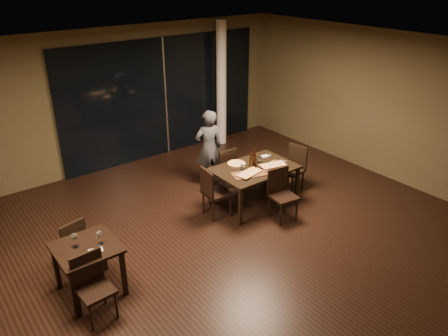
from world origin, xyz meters
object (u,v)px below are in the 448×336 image
Objects in this scene: main_table at (254,171)px; bottle_a at (251,161)px; chair_main_near at (281,191)px; chair_side_far at (71,242)px; chair_main_right at (294,166)px; side_table at (87,255)px; diner at (209,148)px; chair_side_near at (92,283)px; bottle_c at (253,157)px; chair_main_far at (225,167)px; bottle_b at (255,159)px; chair_main_left at (213,190)px.

main_table is 4.84× the size of bottle_a.
chair_side_far is (-3.46, 0.78, -0.04)m from chair_main_near.
bottle_a is at bearing -100.93° from chair_main_right.
diner reaches higher than side_table.
chair_side_near is at bearing -105.48° from side_table.
bottle_c reaches higher than main_table.
bottle_c reaches higher than chair_main_far.
chair_main_far is at bearing -134.89° from chair_main_right.
chair_side_near is 0.57× the size of diner.
chair_main_right is at bearing 142.43° from chair_main_far.
chair_main_right is (0.94, 0.60, 0.00)m from chair_main_near.
chair_main_near reaches higher than side_table.
diner reaches higher than chair_main_far.
chair_main_near is at bearing -2.46° from side_table.
main_table is 3.41m from chair_side_far.
diner is at bearing 29.66° from chair_side_near.
bottle_c is at bearing 100.30° from chair_main_near.
main_table is 1.77× the size of chair_side_far.
chair_main_near is 1.11m from chair_main_right.
chair_side_near is 2.69× the size of bottle_c.
bottle_a is at bearing -173.75° from bottle_b.
chair_side_near reaches higher than chair_side_far.
chair_main_near is 1.08× the size of chair_side_far.
bottle_b reaches higher than chair_main_right.
diner is (-0.23, 1.85, 0.27)m from chair_main_near.
chair_main_near is at bearing 154.59° from chair_side_far.
chair_side_far reaches higher than main_table.
chair_main_near is (0.06, -0.65, -0.16)m from main_table.
chair_side_near is (-3.43, -1.71, -0.00)m from chair_main_far.
chair_side_far is at bearing 177.84° from main_table.
chair_main_near is 0.59× the size of diner.
bottle_b is 0.87× the size of bottle_c.
chair_main_near is at bearing -65.21° from chair_main_right.
chair_side_far is 3.47m from bottle_c.
bottle_a is at bearing 8.76° from side_table.
chair_main_left is 0.99m from bottle_b.
chair_main_left reaches higher than chair_side_near.
bottle_a is (3.32, -0.12, 0.43)m from chair_side_far.
chair_side_near is 3.72m from bottle_c.
chair_main_near is at bearing -77.41° from bottle_a.
chair_main_near is 3.17× the size of bottle_b.
bottle_b is at bearing 6.25° from bottle_a.
bottle_c is (3.44, -0.05, 0.44)m from chair_side_far.
chair_main_right is 4.60m from chair_side_near.
chair_main_far is 1.05m from chair_main_left.
main_table is 0.67m from chair_main_near.
bottle_a is at bearing -151.37° from bottle_c.
diner is 1.20m from bottle_b.
chair_main_right is 1.05m from bottle_c.
chair_main_near is at bearing -84.85° from main_table.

